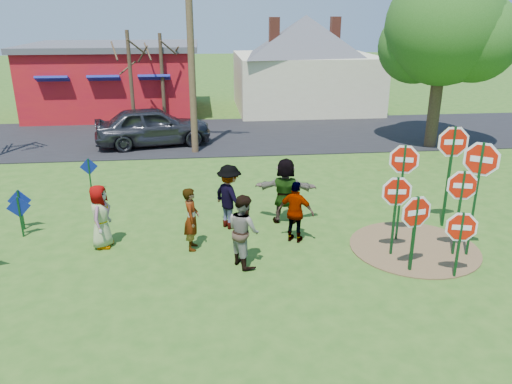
# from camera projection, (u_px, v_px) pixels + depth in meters

# --- Properties ---
(ground) EXTENTS (120.00, 120.00, 0.00)m
(ground) POSITION_uv_depth(u_px,v_px,m) (233.00, 239.00, 13.04)
(ground) COLOR #2B5618
(ground) RESTS_ON ground
(road) EXTENTS (120.00, 7.50, 0.04)m
(road) POSITION_uv_depth(u_px,v_px,m) (217.00, 136.00, 23.77)
(road) COLOR black
(road) RESTS_ON ground
(dirt_patch) EXTENTS (3.20, 3.20, 0.03)m
(dirt_patch) POSITION_uv_depth(u_px,v_px,m) (414.00, 247.00, 12.56)
(dirt_patch) COLOR brown
(dirt_patch) RESTS_ON ground
(red_building) EXTENTS (9.40, 7.69, 3.90)m
(red_building) POSITION_uv_depth(u_px,v_px,m) (116.00, 78.00, 28.60)
(red_building) COLOR #A4101E
(red_building) RESTS_ON ground
(cream_house) EXTENTS (9.40, 9.40, 6.50)m
(cream_house) POSITION_uv_depth(u_px,v_px,m) (305.00, 59.00, 29.41)
(cream_house) COLOR beige
(cream_house) RESTS_ON ground
(stop_sign_a) EXTENTS (0.99, 0.21, 1.96)m
(stop_sign_a) POSITION_uv_depth(u_px,v_px,m) (416.00, 218.00, 11.02)
(stop_sign_a) COLOR #103D1A
(stop_sign_a) RESTS_ON ground
(stop_sign_b) EXTENTS (0.95, 0.32, 2.68)m
(stop_sign_b) POSITION_uv_depth(u_px,v_px,m) (403.00, 169.00, 12.34)
(stop_sign_b) COLOR #103D1A
(stop_sign_b) RESTS_ON ground
(stop_sign_c) EXTENTS (0.90, 0.63, 2.98)m
(stop_sign_c) POSITION_uv_depth(u_px,v_px,m) (479.00, 173.00, 11.48)
(stop_sign_c) COLOR #103D1A
(stop_sign_c) RESTS_ON ground
(stop_sign_d) EXTENTS (1.11, 0.13, 2.95)m
(stop_sign_d) POSITION_uv_depth(u_px,v_px,m) (452.00, 151.00, 13.14)
(stop_sign_d) COLOR #103D1A
(stop_sign_d) RESTS_ON ground
(stop_sign_e) EXTENTS (0.91, 0.24, 1.69)m
(stop_sign_e) POSITION_uv_depth(u_px,v_px,m) (461.00, 232.00, 10.81)
(stop_sign_e) COLOR #103D1A
(stop_sign_e) RESTS_ON ground
(stop_sign_f) EXTENTS (0.95, 0.27, 2.29)m
(stop_sign_f) POSITION_uv_depth(u_px,v_px,m) (462.00, 192.00, 11.67)
(stop_sign_f) COLOR #103D1A
(stop_sign_f) RESTS_ON ground
(stop_sign_g) EXTENTS (0.96, 0.12, 2.13)m
(stop_sign_g) POSITION_uv_depth(u_px,v_px,m) (396.00, 199.00, 11.72)
(stop_sign_g) COLOR #103D1A
(stop_sign_g) RESTS_ON ground
(blue_diamond_b) EXTENTS (0.57, 0.19, 1.13)m
(blue_diamond_b) POSITION_uv_depth(u_px,v_px,m) (19.00, 212.00, 12.97)
(blue_diamond_b) COLOR #103D1A
(blue_diamond_b) RESTS_ON ground
(blue_diamond_c) EXTENTS (0.62, 0.06, 1.15)m
(blue_diamond_c) POSITION_uv_depth(u_px,v_px,m) (20.00, 205.00, 13.40)
(blue_diamond_c) COLOR #103D1A
(blue_diamond_c) RESTS_ON ground
(blue_diamond_d) EXTENTS (0.57, 0.09, 1.13)m
(blue_diamond_d) POSITION_uv_depth(u_px,v_px,m) (89.00, 171.00, 16.28)
(blue_diamond_d) COLOR #103D1A
(blue_diamond_d) RESTS_ON ground
(person_a) EXTENTS (0.62, 0.86, 1.64)m
(person_a) POSITION_uv_depth(u_px,v_px,m) (100.00, 216.00, 12.38)
(person_a) COLOR #3A3D8F
(person_a) RESTS_ON ground
(person_b) EXTENTS (0.42, 0.61, 1.61)m
(person_b) POSITION_uv_depth(u_px,v_px,m) (191.00, 219.00, 12.27)
(person_b) COLOR #2E7B6E
(person_b) RESTS_ON ground
(person_c) EXTENTS (0.96, 1.04, 1.73)m
(person_c) POSITION_uv_depth(u_px,v_px,m) (244.00, 230.00, 11.48)
(person_c) COLOR brown
(person_c) RESTS_ON ground
(person_d) EXTENTS (1.19, 1.33, 1.78)m
(person_d) POSITION_uv_depth(u_px,v_px,m) (229.00, 197.00, 13.48)
(person_d) COLOR #343438
(person_d) RESTS_ON ground
(person_e) EXTENTS (1.02, 0.80, 1.62)m
(person_e) POSITION_uv_depth(u_px,v_px,m) (296.00, 212.00, 12.67)
(person_e) COLOR #4A315D
(person_e) RESTS_ON ground
(person_f) EXTENTS (1.81, 0.90, 1.86)m
(person_f) POSITION_uv_depth(u_px,v_px,m) (285.00, 191.00, 13.82)
(person_f) COLOR #1F4E33
(person_f) RESTS_ON ground
(suv) EXTENTS (5.24, 2.88, 1.69)m
(suv) POSITION_uv_depth(u_px,v_px,m) (153.00, 126.00, 21.77)
(suv) COLOR #2A2A2E
(suv) RESTS_ON road
(utility_pole) EXTENTS (2.15, 0.63, 8.94)m
(utility_pole) POSITION_uv_depth(u_px,v_px,m) (190.00, 36.00, 19.40)
(utility_pole) COLOR #4C3823
(utility_pole) RESTS_ON ground
(leafy_tree) EXTENTS (5.21, 4.75, 7.40)m
(leafy_tree) POSITION_uv_depth(u_px,v_px,m) (446.00, 33.00, 20.29)
(leafy_tree) COLOR #382819
(leafy_tree) RESTS_ON ground
(bare_tree_east) EXTENTS (1.80, 1.80, 4.59)m
(bare_tree_east) POSITION_uv_depth(u_px,v_px,m) (162.00, 67.00, 25.01)
(bare_tree_east) COLOR #382819
(bare_tree_east) RESTS_ON ground
(bare_tree_extra) EXTENTS (1.80, 1.80, 4.80)m
(bare_tree_extra) POSITION_uv_depth(u_px,v_px,m) (130.00, 67.00, 23.51)
(bare_tree_extra) COLOR #382819
(bare_tree_extra) RESTS_ON ground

